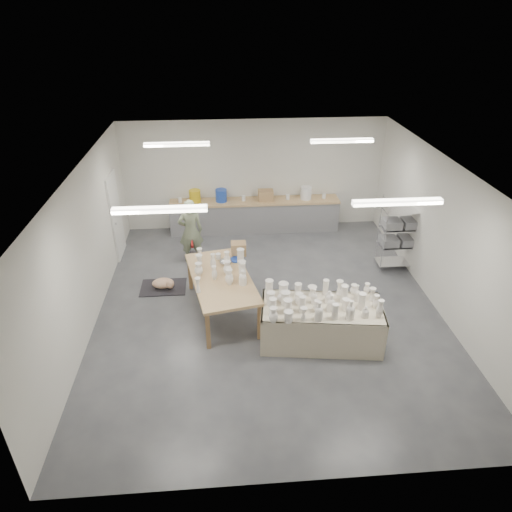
{
  "coord_description": "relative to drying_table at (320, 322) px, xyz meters",
  "views": [
    {
      "loc": [
        -0.87,
        -7.79,
        5.64
      ],
      "look_at": [
        -0.23,
        0.34,
        1.05
      ],
      "focal_mm": 32.0,
      "sensor_mm": 36.0,
      "label": 1
    }
  ],
  "objects": [
    {
      "name": "potter",
      "position": [
        -2.51,
        3.25,
        0.37
      ],
      "size": [
        0.64,
        0.46,
        1.61
      ],
      "primitive_type": "imported",
      "rotation": [
        0.0,
        0.0,
        3.28
      ],
      "color": "gray",
      "rests_on": "ground"
    },
    {
      "name": "rug",
      "position": [
        -3.12,
        2.06,
        -0.42
      ],
      "size": [
        1.0,
        0.7,
        0.02
      ],
      "primitive_type": "cube",
      "color": "black",
      "rests_on": "ground"
    },
    {
      "name": "room",
      "position": [
        -0.96,
        1.23,
        1.62
      ],
      "size": [
        8.0,
        8.02,
        3.0
      ],
      "color": "#424449",
      "rests_on": "ground"
    },
    {
      "name": "work_table",
      "position": [
        -1.76,
        1.19,
        0.42
      ],
      "size": [
        1.54,
        2.41,
        1.21
      ],
      "rotation": [
        0.0,
        0.0,
        0.2
      ],
      "color": "tan",
      "rests_on": "ground"
    },
    {
      "name": "wire_shelf",
      "position": [
        2.35,
        2.54,
        0.48
      ],
      "size": [
        0.88,
        0.48,
        1.8
      ],
      "color": "silver",
      "rests_on": "ground"
    },
    {
      "name": "drying_table",
      "position": [
        0.0,
        0.0,
        0.0
      ],
      "size": [
        2.33,
        1.33,
        1.15
      ],
      "rotation": [
        0.0,
        0.0,
        -0.13
      ],
      "color": "olive",
      "rests_on": "ground"
    },
    {
      "name": "cat",
      "position": [
        -3.1,
        2.05,
        -0.31
      ],
      "size": [
        0.5,
        0.38,
        0.21
      ],
      "rotation": [
        0.0,
        0.0,
        -0.06
      ],
      "color": "white",
      "rests_on": "rug"
    },
    {
      "name": "red_stool",
      "position": [
        -2.51,
        3.52,
        -0.14
      ],
      "size": [
        0.36,
        0.36,
        0.33
      ],
      "rotation": [
        0.0,
        0.0,
        0.0
      ],
      "color": "red",
      "rests_on": "ground"
    },
    {
      "name": "back_counter",
      "position": [
        -0.86,
        4.82,
        0.05
      ],
      "size": [
        4.6,
        0.6,
        1.24
      ],
      "color": "tan",
      "rests_on": "ground"
    }
  ]
}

